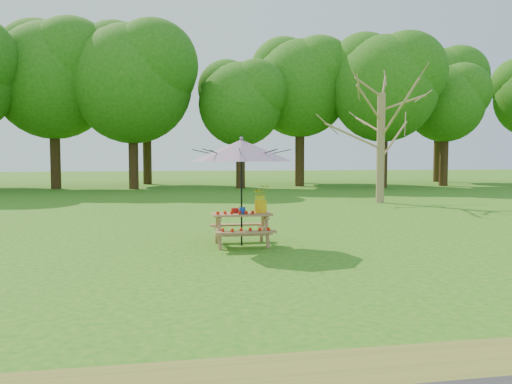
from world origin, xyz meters
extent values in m
plane|color=#206D14|center=(0.00, 0.00, 0.00)|extent=(120.00, 120.00, 0.00)
cylinder|color=#8C684C|center=(9.65, 12.10, 2.17)|extent=(0.35, 0.35, 4.34)
cube|color=#A06948|center=(2.77, 3.46, 0.65)|extent=(1.20, 0.62, 0.04)
cube|color=#A06948|center=(2.77, 2.91, 0.36)|extent=(1.20, 0.22, 0.04)
cube|color=#A06948|center=(2.77, 4.01, 0.36)|extent=(1.20, 0.22, 0.04)
cylinder|color=black|center=(2.77, 3.46, 1.12)|extent=(0.04, 0.04, 2.25)
cone|color=teal|center=(2.77, 3.46, 1.95)|extent=(2.38, 2.38, 0.44)
sphere|color=teal|center=(2.77, 3.46, 2.19)|extent=(0.08, 0.08, 0.08)
cube|color=red|center=(2.64, 3.53, 0.72)|extent=(0.14, 0.12, 0.10)
cylinder|color=#1639B6|center=(2.77, 3.35, 0.74)|extent=(0.13, 0.13, 0.13)
cube|color=beige|center=(2.72, 3.64, 0.71)|extent=(0.13, 0.13, 0.07)
cylinder|color=yellow|center=(3.18, 3.52, 0.80)|extent=(0.25, 0.25, 0.25)
imported|color=yellow|center=(3.18, 3.52, 1.05)|extent=(0.37, 0.33, 0.38)
camera|label=1|loc=(1.28, -6.57, 1.81)|focal=35.00mm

